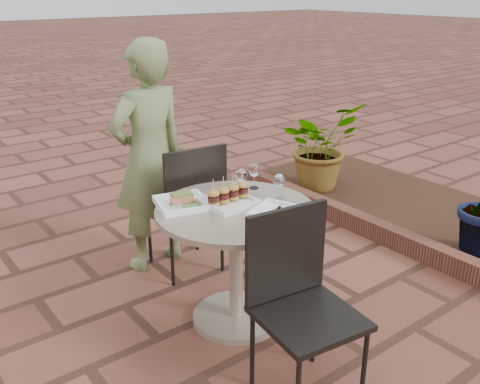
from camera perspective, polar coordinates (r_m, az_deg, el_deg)
ground at (r=3.38m, az=-2.42°, el=-12.77°), size 60.00×60.00×0.00m
cafe_table at (r=3.07m, az=-0.45°, el=-5.97°), size 0.90×0.90×0.73m
chair_far at (r=3.58m, az=-5.40°, el=-0.79°), size 0.48×0.48×0.93m
chair_near at (r=2.57m, az=6.19°, el=-10.34°), size 0.49×0.49×0.93m
diner at (r=3.67m, az=-9.67°, el=3.57°), size 0.62×0.44×1.59m
plate_salmon at (r=3.01m, az=-6.18°, el=-1.08°), size 0.34×0.34×0.08m
plate_sliders at (r=3.01m, az=-1.24°, el=-0.55°), size 0.28×0.28×0.17m
plate_tuna at (r=2.88m, az=4.00°, el=-2.18°), size 0.33×0.33×0.03m
wine_glass_right at (r=3.06m, az=4.17°, el=1.14°), size 0.07×0.07×0.15m
wine_glass_mid at (r=3.12m, az=0.12°, el=1.78°), size 0.07×0.07×0.17m
wine_glass_far at (r=3.22m, az=1.52°, el=2.29°), size 0.07×0.07×0.16m
steel_ramekin at (r=2.94m, az=-6.73°, el=-1.66°), size 0.07×0.07×0.04m
cutlery_set at (r=3.02m, az=6.34°, el=-1.45°), size 0.09×0.20×0.00m
planter_curb at (r=4.50m, az=12.13°, el=-3.00°), size 0.12×3.00×0.15m
mulch_bed at (r=5.04m, az=17.31°, el=-1.39°), size 1.30×3.00×0.06m
potted_plant_a at (r=5.11m, az=8.52°, el=4.91°), size 0.76×0.67×0.82m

